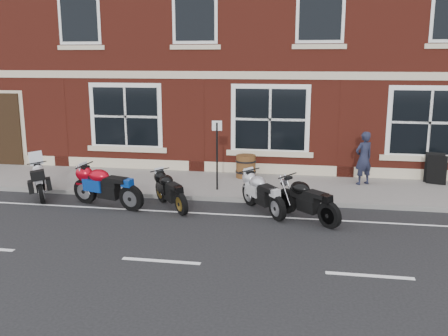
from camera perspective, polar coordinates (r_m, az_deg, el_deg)
The scene contains 13 objects.
ground at distance 12.84m, azimuth -3.29°, elevation -5.43°, with size 80.00×80.00×0.00m, color black.
sidewalk at distance 15.65m, azimuth -0.80°, elevation -1.92°, with size 30.00×3.00×0.12m, color slate.
kerb at distance 14.15m, azimuth -1.99°, elevation -3.47°, with size 30.00×0.16×0.12m, color slate.
pub_building at distance 22.67m, azimuth 2.84°, elevation 17.61°, with size 24.00×12.00×12.00m, color maroon.
moto_touring_silver at distance 15.32m, azimuth -20.14°, elevation -1.26°, with size 1.07×1.71×1.26m.
moto_sport_red at distance 13.80m, azimuth -13.25°, elevation -1.92°, with size 2.23×0.83×1.03m.
moto_sport_black at distance 13.41m, azimuth -6.05°, elevation -2.44°, with size 1.31×1.62×0.88m.
moto_sport_silver at distance 12.99m, azimuth 4.52°, elevation -2.74°, with size 1.31×1.79×0.94m.
moto_naked_black at distance 12.51m, azimuth 9.44°, elevation -3.42°, with size 1.62×1.59×0.96m.
pedestrian_left at distance 15.88m, azimuth 15.67°, elevation 1.10°, with size 0.60×0.39×1.65m, color #1B1E30.
a_board_sign at distance 16.74m, azimuth 23.02°, elevation -0.08°, with size 0.57×0.38×0.96m, color black, non-canonical shape.
barrel_planter at distance 16.29m, azimuth 2.51°, elevation 0.20°, with size 0.67×0.67×0.74m.
parking_sign at distance 14.59m, azimuth -0.80°, elevation 2.04°, with size 0.29×0.05×2.05m.
Camera 1 is at (2.82, -11.90, 3.92)m, focal length 40.00 mm.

